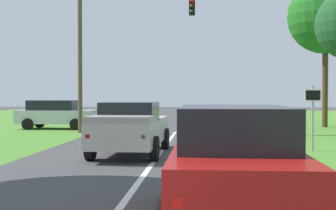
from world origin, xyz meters
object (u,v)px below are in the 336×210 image
object	(u,v)px
red_suv_near	(235,162)
crossing_suv_far	(56,114)
keep_moving_sign	(313,109)
oak_tree_right	(326,16)
pickup_truck_lead	(131,127)
traffic_light	(111,38)

from	to	relation	value
red_suv_near	crossing_suv_far	xyz separation A→B (m)	(-9.45, 19.63, -0.08)
keep_moving_sign	oak_tree_right	size ratio (longest dim) A/B	0.25
pickup_truck_lead	oak_tree_right	xyz separation A→B (m)	(10.29, 14.22, 6.11)
pickup_truck_lead	keep_moving_sign	size ratio (longest dim) A/B	2.20
red_suv_near	oak_tree_right	size ratio (longest dim) A/B	0.47
traffic_light	pickup_truck_lead	bearing A→B (deg)	-74.34
red_suv_near	traffic_light	xyz separation A→B (m)	(-5.51, 16.99, 4.18)
traffic_light	oak_tree_right	distance (m)	13.99
traffic_light	oak_tree_right	world-z (taller)	oak_tree_right
red_suv_near	traffic_light	size ratio (longest dim) A/B	0.56
pickup_truck_lead	traffic_light	world-z (taller)	traffic_light
pickup_truck_lead	oak_tree_right	world-z (taller)	oak_tree_right
traffic_light	crossing_suv_far	world-z (taller)	traffic_light
traffic_light	red_suv_near	bearing A→B (deg)	-72.04
keep_moving_sign	oak_tree_right	xyz separation A→B (m)	(3.74, 12.75, 5.51)
red_suv_near	traffic_light	bearing A→B (deg)	107.96
oak_tree_right	crossing_suv_far	world-z (taller)	oak_tree_right
traffic_light	keep_moving_sign	distance (m)	12.18
pickup_truck_lead	keep_moving_sign	xyz separation A→B (m)	(6.55, 1.47, 0.60)
red_suv_near	traffic_light	world-z (taller)	traffic_light
pickup_truck_lead	oak_tree_right	bearing A→B (deg)	54.11
red_suv_near	pickup_truck_lead	xyz separation A→B (m)	(-3.04, 8.18, -0.04)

